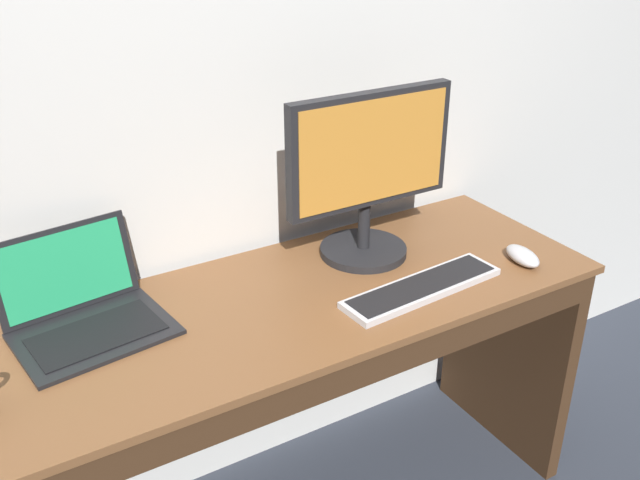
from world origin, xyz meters
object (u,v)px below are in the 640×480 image
(external_monitor, at_px, (369,171))
(computer_mouse, at_px, (523,256))
(wired_keyboard, at_px, (422,288))
(laptop_black, at_px, (82,306))

(external_monitor, relative_size, computer_mouse, 3.85)
(external_monitor, distance_m, wired_keyboard, 0.33)
(wired_keyboard, distance_m, computer_mouse, 0.33)
(laptop_black, xyz_separation_m, external_monitor, (0.75, -0.05, 0.20))
(external_monitor, xyz_separation_m, computer_mouse, (0.34, -0.25, -0.23))
(laptop_black, bearing_deg, wired_keyboard, -20.03)
(wired_keyboard, bearing_deg, computer_mouse, -3.07)
(external_monitor, distance_m, computer_mouse, 0.48)
(laptop_black, bearing_deg, external_monitor, -3.90)
(external_monitor, height_order, computer_mouse, external_monitor)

